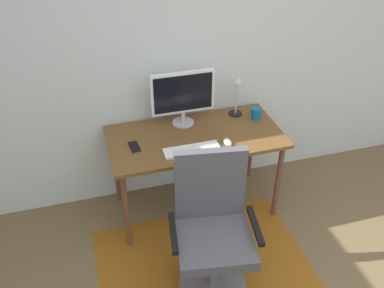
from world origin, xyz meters
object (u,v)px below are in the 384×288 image
at_px(monitor, 183,95).
at_px(cell_phone, 134,147).
at_px(office_chair, 212,236).
at_px(computer_mouse, 227,142).
at_px(coffee_cup, 256,114).
at_px(desk, 195,143).
at_px(keyboard, 192,150).
at_px(desk_lamp, 237,91).

distance_m(monitor, cell_phone, 0.57).
relative_size(monitor, office_chair, 0.48).
distance_m(computer_mouse, coffee_cup, 0.47).
bearing_deg(desk, office_chair, -98.22).
distance_m(desk, computer_mouse, 0.29).
xyz_separation_m(keyboard, cell_phone, (-0.41, 0.17, -0.00)).
distance_m(cell_phone, office_chair, 0.91).
relative_size(monitor, keyboard, 1.20).
distance_m(coffee_cup, office_chair, 1.19).
xyz_separation_m(keyboard, coffee_cup, (0.65, 0.31, 0.04)).
distance_m(monitor, keyboard, 0.48).
bearing_deg(desk_lamp, monitor, -178.07).
bearing_deg(keyboard, coffee_cup, 25.18).
distance_m(cell_phone, desk_lamp, 0.98).
distance_m(computer_mouse, office_chair, 0.76).
height_order(monitor, keyboard, monitor).
xyz_separation_m(cell_phone, desk_lamp, (0.92, 0.25, 0.22)).
height_order(cell_phone, desk_lamp, desk_lamp).
relative_size(computer_mouse, coffee_cup, 1.11).
bearing_deg(monitor, computer_mouse, -57.48).
bearing_deg(desk, monitor, 102.49).
bearing_deg(computer_mouse, coffee_cup, 39.20).
xyz_separation_m(monitor, desk_lamp, (0.47, 0.02, -0.04)).
bearing_deg(office_chair, computer_mouse, 71.78).
height_order(monitor, desk_lamp, monitor).
relative_size(desk, computer_mouse, 13.33).
bearing_deg(monitor, keyboard, -95.65).
bearing_deg(cell_phone, coffee_cup, 1.98).
distance_m(coffee_cup, cell_phone, 1.07).
relative_size(keyboard, coffee_cup, 4.59).
relative_size(monitor, cell_phone, 3.70).
relative_size(desk, keyboard, 3.22).
height_order(desk, cell_phone, cell_phone).
bearing_deg(coffee_cup, cell_phone, -172.46).
xyz_separation_m(coffee_cup, desk_lamp, (-0.14, 0.11, 0.18)).
bearing_deg(keyboard, office_chair, -92.90).
height_order(desk, coffee_cup, coffee_cup).
relative_size(desk, monitor, 2.68).
xyz_separation_m(desk, computer_mouse, (0.20, -0.19, 0.09)).
bearing_deg(coffee_cup, monitor, 171.22).
distance_m(computer_mouse, cell_phone, 0.72).
bearing_deg(monitor, desk, -77.51).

